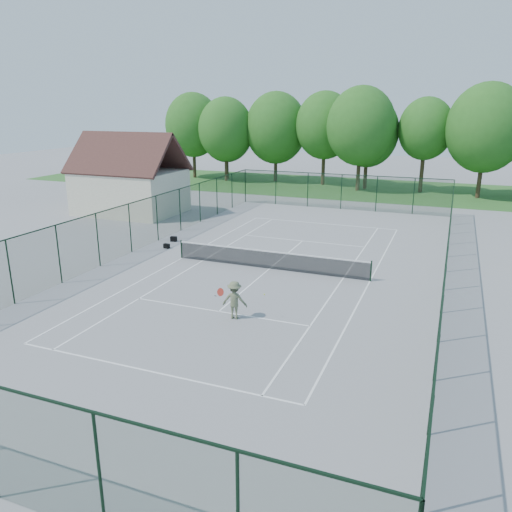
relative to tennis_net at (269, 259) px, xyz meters
The scene contains 10 objects.
ground 0.58m from the tennis_net, ahead, with size 140.00×140.00×0.00m, color gray.
grass_far 30.01m from the tennis_net, 90.00° to the left, with size 80.00×16.00×0.01m, color #346D2B.
court_lines 0.57m from the tennis_net, ahead, with size 11.05×23.85×0.01m.
tennis_net is the anchor object (origin of this frame).
fence_enclosure 0.98m from the tennis_net, ahead, with size 18.05×36.05×3.02m.
utility_building 19.04m from the tennis_net, 147.99° to the left, with size 8.60×6.27×6.63m.
tree_line_far 30.48m from the tennis_net, 90.00° to the left, with size 39.40×6.40×9.70m.
sports_bag_a 8.51m from the tennis_net, 158.34° to the left, with size 0.41×0.25×0.33m, color black.
sports_bag_b 7.63m from the tennis_net, 168.40° to the left, with size 0.37×0.23×0.29m, color black.
tennis_player 6.85m from the tennis_net, 82.20° to the right, with size 2.09×0.84×1.64m.
Camera 1 is at (8.92, -24.50, 8.58)m, focal length 35.00 mm.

